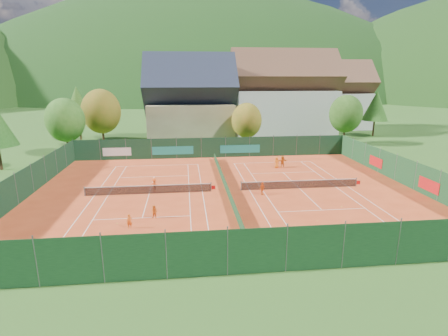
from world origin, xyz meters
TOP-DOWN VIEW (x-y plane):
  - ground at (0.00, 0.00)m, footprint 600.00×600.00m
  - clay_pad at (0.00, 0.00)m, footprint 40.00×32.00m
  - court_markings_left at (-8.00, 0.00)m, footprint 11.03×23.83m
  - court_markings_right at (8.00, 0.00)m, footprint 11.03×23.83m
  - tennis_net_left at (-7.85, 0.00)m, footprint 13.30×0.10m
  - tennis_net_right at (8.15, 0.00)m, footprint 13.30×0.10m
  - court_divider at (0.00, 0.00)m, footprint 0.03×28.80m
  - fence_north at (-0.46, 15.99)m, footprint 40.00×0.10m
  - fence_south at (0.00, -16.00)m, footprint 40.00×0.04m
  - fence_west at (-20.00, 0.00)m, footprint 0.04×32.00m
  - fence_east at (20.00, 0.05)m, footprint 0.09×32.00m
  - chalet at (-3.00, 30.00)m, footprint 16.20×12.00m
  - hotel_block_a at (16.00, 36.00)m, footprint 21.60×11.00m
  - hotel_block_b at (30.00, 44.00)m, footprint 17.28×10.00m
  - tree_west_front at (-22.00, 20.00)m, footprint 5.72×5.72m
  - tree_west_mid at (-18.00, 26.00)m, footprint 6.44×6.44m
  - tree_west_back at (-24.00, 34.00)m, footprint 5.60×5.60m
  - tree_center at (6.00, 22.00)m, footprint 5.01×5.01m
  - tree_east_front at (24.00, 24.00)m, footprint 5.72×5.72m
  - tree_east_mid at (34.00, 32.00)m, footprint 5.04×5.04m
  - tree_east_back at (26.00, 40.00)m, footprint 7.15×7.15m
  - mountain_backdrop at (28.54, 233.48)m, footprint 820.00×530.00m
  - ball_hopper at (12.10, -12.99)m, footprint 0.34×0.34m
  - loose_ball_0 at (-9.91, -7.39)m, footprint 0.07×0.07m
  - loose_ball_1 at (6.65, -8.71)m, footprint 0.07×0.07m
  - loose_ball_2 at (-0.40, 4.35)m, footprint 0.07×0.07m
  - loose_ball_3 at (-3.67, 6.62)m, footprint 0.07×0.07m
  - loose_ball_4 at (10.11, -5.82)m, footprint 0.07×0.07m
  - player_left_near at (-8.73, -8.43)m, footprint 0.46×0.33m
  - player_left_mid at (-6.92, -6.63)m, footprint 0.69×0.62m
  - player_left_far at (-7.48, 0.58)m, footprint 1.08×0.82m
  - player_right_near at (3.53, -1.54)m, footprint 0.81×0.77m
  - player_right_far_a at (7.77, 8.83)m, footprint 0.84×0.66m
  - player_right_far_b at (8.65, 9.21)m, footprint 1.49×0.67m

SIDE VIEW (x-z plane):
  - mountain_backdrop at x=28.54m, z-range -160.64..81.36m
  - ground at x=0.00m, z-range -0.02..-0.02m
  - clay_pad at x=0.00m, z-range 0.00..0.01m
  - court_markings_left at x=-8.00m, z-range 0.01..0.01m
  - court_markings_right at x=8.00m, z-range 0.01..0.01m
  - loose_ball_0 at x=-9.91m, z-range 0.00..0.07m
  - loose_ball_1 at x=6.65m, z-range 0.00..0.07m
  - loose_ball_2 at x=-0.40m, z-range 0.00..0.07m
  - loose_ball_3 at x=-3.67m, z-range 0.00..0.07m
  - loose_ball_4 at x=10.11m, z-range 0.00..0.07m
  - court_divider at x=0.00m, z-range 0.00..1.00m
  - tennis_net_left at x=-7.85m, z-range 0.00..1.02m
  - tennis_net_right at x=8.15m, z-range 0.00..1.02m
  - ball_hopper at x=12.10m, z-range 0.16..0.96m
  - player_left_mid at x=-6.92m, z-range 0.00..1.18m
  - player_left_near at x=-8.73m, z-range 0.00..1.20m
  - player_right_near at x=3.53m, z-range 0.00..1.35m
  - player_left_far at x=-7.48m, z-range 0.00..1.49m
  - player_right_far_a at x=7.77m, z-range 0.00..1.52m
  - player_right_far_b at x=8.65m, z-range 0.00..1.55m
  - fence_north at x=-0.46m, z-range -0.03..2.97m
  - fence_east at x=20.00m, z-range -0.02..2.98m
  - fence_south at x=0.00m, z-range 0.00..3.00m
  - fence_west at x=-20.00m, z-range 0.00..3.00m
  - tree_center at x=6.00m, z-range 0.92..8.52m
  - tree_west_front at x=-22.00m, z-range 1.05..9.74m
  - tree_east_front at x=24.00m, z-range 1.05..9.74m
  - tree_east_mid at x=34.00m, z-range 1.56..10.56m
  - tree_west_mid at x=-18.00m, z-range 1.18..10.96m
  - hotel_block_b at x=30.00m, z-range -1.13..14.37m
  - chalet at x=-3.00m, z-range -1.38..14.62m
  - tree_west_back at x=-24.00m, z-range 1.74..11.74m
  - tree_east_back at x=26.00m, z-range 1.31..12.18m
  - hotel_block_a at x=16.00m, z-range -1.24..16.01m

